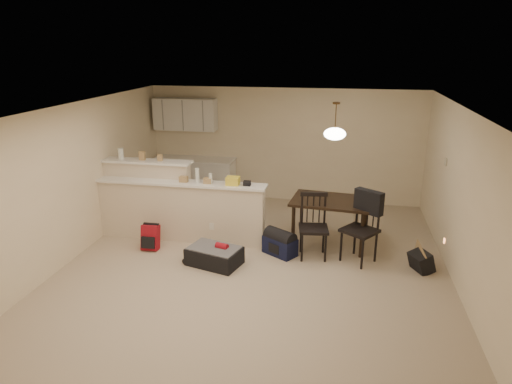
% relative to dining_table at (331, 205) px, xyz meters
% --- Properties ---
extents(room, '(7.00, 7.02, 2.50)m').
position_rel_dining_table_xyz_m(room, '(-1.13, -1.17, 0.52)').
color(room, '#BBA990').
rests_on(room, ground).
extents(breakfast_bar, '(3.08, 0.58, 1.39)m').
position_rel_dining_table_xyz_m(breakfast_bar, '(-2.89, -0.19, -0.12)').
color(breakfast_bar, beige).
rests_on(breakfast_bar, ground).
extents(upper_cabinets, '(1.40, 0.34, 0.70)m').
position_rel_dining_table_xyz_m(upper_cabinets, '(-3.33, 2.15, 1.17)').
color(upper_cabinets, white).
rests_on(upper_cabinets, room).
extents(kitchen_counter, '(1.80, 0.60, 0.90)m').
position_rel_dining_table_xyz_m(kitchen_counter, '(-3.13, 2.02, -0.28)').
color(kitchen_counter, white).
rests_on(kitchen_counter, ground).
extents(thermostat, '(0.02, 0.12, 0.12)m').
position_rel_dining_table_xyz_m(thermostat, '(1.86, 0.38, 0.77)').
color(thermostat, beige).
rests_on(thermostat, room).
extents(jar, '(0.10, 0.10, 0.20)m').
position_rel_dining_table_xyz_m(jar, '(-3.81, -0.05, 0.76)').
color(jar, silver).
rests_on(jar, breakfast_bar).
extents(cereal_box, '(0.10, 0.07, 0.16)m').
position_rel_dining_table_xyz_m(cereal_box, '(-3.40, -0.05, 0.74)').
color(cereal_box, tan).
rests_on(cereal_box, breakfast_bar).
extents(small_box, '(0.08, 0.06, 0.12)m').
position_rel_dining_table_xyz_m(small_box, '(-3.06, -0.05, 0.72)').
color(small_box, tan).
rests_on(small_box, breakfast_bar).
extents(bottle_a, '(0.07, 0.07, 0.26)m').
position_rel_dining_table_xyz_m(bottle_a, '(-2.30, -0.27, 0.49)').
color(bottle_a, silver).
rests_on(bottle_a, breakfast_bar).
extents(bottle_b, '(0.06, 0.06, 0.18)m').
position_rel_dining_table_xyz_m(bottle_b, '(-2.07, -0.27, 0.45)').
color(bottle_b, silver).
rests_on(bottle_b, breakfast_bar).
extents(bag_lump, '(0.22, 0.18, 0.14)m').
position_rel_dining_table_xyz_m(bag_lump, '(-1.67, -0.27, 0.43)').
color(bag_lump, tan).
rests_on(bag_lump, breakfast_bar).
extents(pouch, '(0.12, 0.10, 0.08)m').
position_rel_dining_table_xyz_m(pouch, '(-1.42, -0.27, 0.40)').
color(pouch, tan).
rests_on(pouch, breakfast_bar).
extents(extra_item_x, '(0.14, 0.10, 0.10)m').
position_rel_dining_table_xyz_m(extra_item_x, '(-2.55, -0.27, 0.41)').
color(extra_item_x, tan).
rests_on(extra_item_x, breakfast_bar).
extents(extra_item_y, '(0.14, 0.10, 0.10)m').
position_rel_dining_table_xyz_m(extra_item_y, '(-2.11, -0.27, 0.41)').
color(extra_item_y, tan).
rests_on(extra_item_y, breakfast_bar).
extents(dining_table, '(1.42, 1.03, 0.83)m').
position_rel_dining_table_xyz_m(dining_table, '(0.00, 0.00, 0.00)').
color(dining_table, black).
rests_on(dining_table, ground).
extents(pendant_lamp, '(0.36, 0.36, 0.62)m').
position_rel_dining_table_xyz_m(pendant_lamp, '(-0.00, -0.00, 1.26)').
color(pendant_lamp, brown).
rests_on(pendant_lamp, room).
extents(dining_chair_near, '(0.53, 0.51, 1.07)m').
position_rel_dining_table_xyz_m(dining_chair_near, '(-0.25, -0.56, -0.20)').
color(dining_chair_near, black).
rests_on(dining_chair_near, ground).
extents(dining_chair_far, '(0.69, 0.68, 1.15)m').
position_rel_dining_table_xyz_m(dining_chair_far, '(0.48, -0.57, -0.16)').
color(dining_chair_far, black).
rests_on(dining_chair_far, ground).
extents(suitcase, '(0.94, 0.74, 0.28)m').
position_rel_dining_table_xyz_m(suitcase, '(-1.79, -1.12, -0.59)').
color(suitcase, black).
rests_on(suitcase, ground).
extents(red_backpack, '(0.29, 0.18, 0.43)m').
position_rel_dining_table_xyz_m(red_backpack, '(-3.02, -0.77, -0.52)').
color(red_backpack, maroon).
rests_on(red_backpack, ground).
extents(navy_duffel, '(0.63, 0.56, 0.30)m').
position_rel_dining_table_xyz_m(navy_duffel, '(-0.80, -0.56, -0.58)').
color(navy_duffel, '#101534').
rests_on(navy_duffel, ground).
extents(black_daypack, '(0.37, 0.42, 0.30)m').
position_rel_dining_table_xyz_m(black_daypack, '(1.45, -0.73, -0.58)').
color(black_daypack, black).
rests_on(black_daypack, ground).
extents(cardboard_sheet, '(0.10, 0.47, 0.36)m').
position_rel_dining_table_xyz_m(cardboard_sheet, '(1.43, -0.64, -0.55)').
color(cardboard_sheet, tan).
rests_on(cardboard_sheet, ground).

